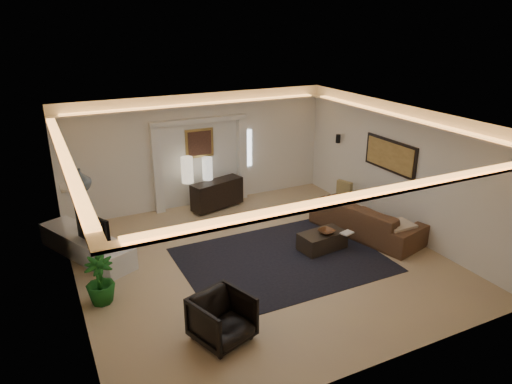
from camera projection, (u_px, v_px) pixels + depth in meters
name	position (u px, v px, depth m)	size (l,w,h in m)	color
floor	(260.00, 260.00, 9.60)	(7.00, 7.00, 0.00)	tan
ceiling	(261.00, 120.00, 8.58)	(7.00, 7.00, 0.00)	white
wall_back	(199.00, 150.00, 12.03)	(7.00, 7.00, 0.00)	silver
wall_front	(380.00, 278.00, 6.15)	(7.00, 7.00, 0.00)	silver
wall_left	(69.00, 227.00, 7.65)	(7.00, 7.00, 0.00)	silver
wall_right	(399.00, 169.00, 10.53)	(7.00, 7.00, 0.00)	silver
cove_soffit	(261.00, 135.00, 8.68)	(7.00, 7.00, 0.04)	silver
daylight_slit	(247.00, 148.00, 12.61)	(0.25, 0.03, 1.00)	white
area_rug	(282.00, 260.00, 9.59)	(4.00, 3.00, 0.01)	black
pilaster_left	(157.00, 171.00, 11.60)	(0.22, 0.20, 2.20)	silver
pilaster_right	(242.00, 159.00, 12.55)	(0.22, 0.20, 2.20)	silver
alcove_header	(199.00, 120.00, 11.67)	(2.52, 0.20, 0.12)	silver
painting_frame	(199.00, 143.00, 11.94)	(0.74, 0.04, 0.74)	tan
painting_canvas	(200.00, 143.00, 11.92)	(0.62, 0.02, 0.62)	#4C2D1E
art_panel_frame	(390.00, 156.00, 10.69)	(0.04, 1.64, 0.74)	black
art_panel_gold	(389.00, 156.00, 10.68)	(0.02, 1.50, 0.62)	tan
wall_sconce	(338.00, 139.00, 12.25)	(0.12, 0.12, 0.22)	black
wall_niche	(63.00, 189.00, 8.78)	(0.10, 0.55, 0.04)	silver
console	(217.00, 194.00, 12.05)	(1.40, 0.44, 0.70)	black
lamp_left	(187.00, 170.00, 11.71)	(0.30, 0.30, 0.66)	beige
lamp_right	(207.00, 167.00, 11.93)	(0.26, 0.26, 0.58)	silver
media_ledge	(86.00, 246.00, 9.69)	(0.64, 2.56, 0.48)	silver
tv	(88.00, 232.00, 9.08)	(0.14, 1.10, 0.63)	black
figurine	(82.00, 221.00, 9.83)	(0.14, 0.14, 0.39)	#39291E
ginger_jar	(80.00, 180.00, 8.55)	(0.40, 0.40, 0.42)	slate
plant	(100.00, 280.00, 8.02)	(0.49, 0.49, 0.87)	#155116
sofa	(366.00, 219.00, 10.61)	(1.01, 2.58, 0.75)	#3F2B1C
throw_blanket	(399.00, 225.00, 9.88)	(0.61, 0.50, 0.07)	silver
throw_pillow	(344.00, 189.00, 11.95)	(0.12, 0.41, 0.41)	#9B8751
coffee_table	(322.00, 240.00, 9.97)	(0.99, 0.54, 0.37)	black
bowl	(327.00, 231.00, 9.84)	(0.34, 0.34, 0.08)	#492C19
magazine	(347.00, 232.00, 9.85)	(0.26, 0.19, 0.03)	beige
armchair	(222.00, 319.00, 7.10)	(0.80, 0.83, 0.75)	black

